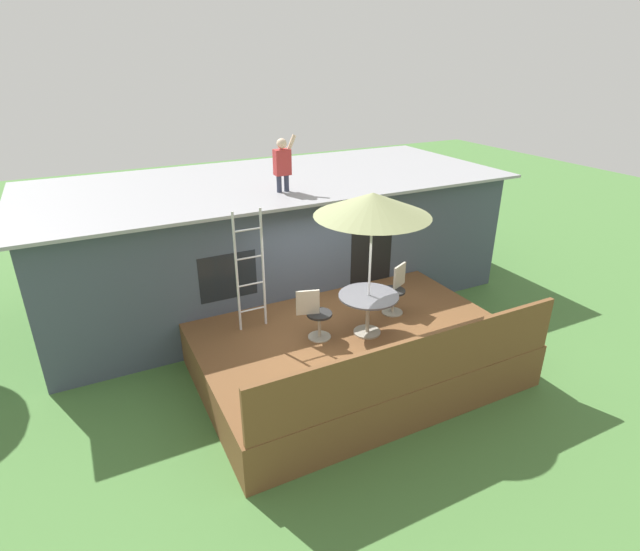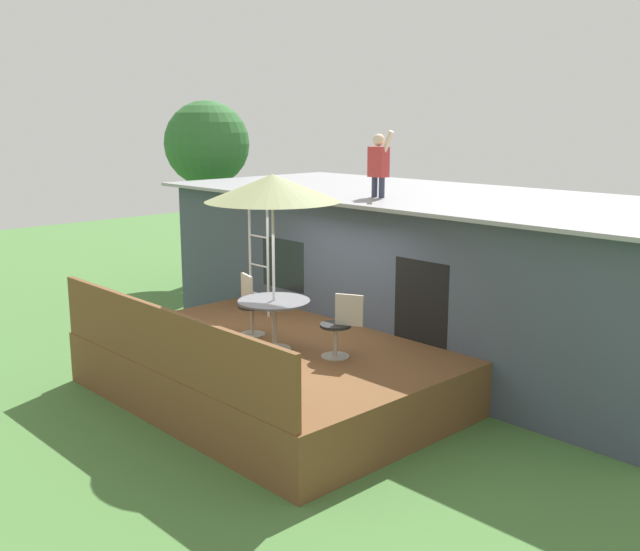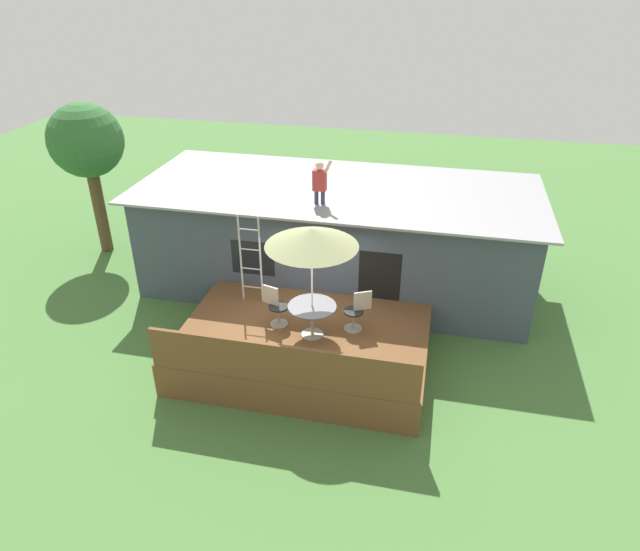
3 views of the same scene
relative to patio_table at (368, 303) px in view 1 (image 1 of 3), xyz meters
The scene contains 10 objects.
ground_plane 1.42m from the patio_table, 134.12° to the left, with size 40.00×40.00×0.00m, color #477538.
house 3.83m from the patio_table, 93.22° to the left, with size 10.50×4.50×2.79m.
deck 1.03m from the patio_table, 134.12° to the left, with size 5.41×3.97×0.80m, color brown.
deck_railing 1.73m from the patio_table, 97.17° to the right, with size 5.31×0.08×0.90m, color brown.
patio_table is the anchor object (origin of this frame).
patio_umbrella 1.76m from the patio_table, 63.43° to the left, with size 1.90×1.90×2.54m.
step_ladder 2.12m from the patio_table, 147.11° to the left, with size 0.52×0.04×2.20m.
person_figure 3.36m from the patio_table, 98.96° to the left, with size 0.47×0.20×1.11m.
patio_chair_left 0.94m from the patio_table, 163.53° to the left, with size 0.61×0.44×0.92m.
patio_chair_right 1.01m from the patio_table, 26.92° to the left, with size 0.59×0.44×0.92m.
Camera 1 is at (-3.98, -6.65, 5.33)m, focal length 27.84 mm.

